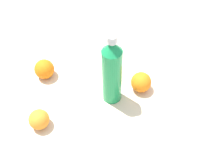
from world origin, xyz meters
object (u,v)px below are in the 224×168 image
(water_bottle, at_px, (112,72))
(orange_0, at_px, (44,69))
(orange_2, at_px, (39,119))
(orange_1, at_px, (141,82))

(water_bottle, height_order, orange_0, water_bottle)
(water_bottle, xyz_separation_m, orange_2, (0.21, 0.20, -0.11))
(water_bottle, xyz_separation_m, orange_0, (0.30, -0.02, -0.11))
(water_bottle, bearing_deg, orange_2, 154.30)
(water_bottle, distance_m, orange_1, 0.16)
(orange_0, distance_m, orange_1, 0.39)
(water_bottle, distance_m, orange_2, 0.31)
(orange_0, height_order, orange_2, orange_0)
(water_bottle, height_order, orange_2, water_bottle)
(orange_0, relative_size, orange_2, 1.08)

